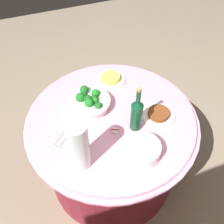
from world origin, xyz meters
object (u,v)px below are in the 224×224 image
Objects in this scene: wine_bottle at (137,114)px; serving_tongs at (62,137)px; broccoli_bowl at (89,102)px; food_plate_stir_fry at (158,114)px; plate_stack at (142,150)px; decorative_fruit_vase at (79,147)px; label_placard_front at (115,130)px; food_plate_fried_egg at (111,79)px.

wine_bottle is 2.31× the size of serving_tongs.
broccoli_bowl reaches higher than food_plate_stir_fry.
plate_stack reaches higher than serving_tongs.
label_placard_front is at bearing -153.10° from decorative_fruit_vase.
wine_bottle is 6.11× the size of label_placard_front.
food_plate_fried_egg is at bearing -68.47° from food_plate_stir_fry.
decorative_fruit_vase is at bearing 66.58° from broccoli_bowl.
serving_tongs is at bearing -9.89° from wine_bottle.
broccoli_bowl is 1.27× the size of food_plate_stir_fry.
broccoli_bowl is 1.92× the size of serving_tongs.
decorative_fruit_vase reaches higher than plate_stack.
plate_stack is (-0.17, 0.47, 0.00)m from broccoli_bowl.
decorative_fruit_vase is 0.27m from serving_tongs.
wine_bottle is 0.48m from serving_tongs.
decorative_fruit_vase reaches higher than wine_bottle.
label_placard_front is at bearing 5.86° from food_plate_stir_fry.
broccoli_bowl is 0.47m from food_plate_stir_fry.
broccoli_bowl is 0.29m from label_placard_front.
label_placard_front reaches higher than food_plate_stir_fry.
food_plate_stir_fry is 1.00× the size of food_plate_fried_egg.
food_plate_fried_egg is at bearing -107.12° from label_placard_front.
decorative_fruit_vase is (0.39, 0.13, 0.03)m from wine_bottle.
label_placard_front is (-0.08, 0.28, -0.01)m from broccoli_bowl.
broccoli_bowl is at bearing -70.47° from plate_stack.
food_plate_stir_fry is (-0.23, -0.23, -0.03)m from plate_stack.
broccoli_bowl is at bearing -113.42° from decorative_fruit_vase.
serving_tongs is (0.24, 0.19, -0.04)m from broccoli_bowl.
plate_stack is at bearing 145.23° from serving_tongs.
food_plate_stir_fry is at bearing 148.40° from broccoli_bowl.
broccoli_bowl is 1.33× the size of plate_stack.
wine_bottle is 1.53× the size of food_plate_fried_egg.
broccoli_bowl is 5.09× the size of label_placard_front.
food_plate_fried_egg is (-0.22, -0.19, -0.03)m from broccoli_bowl.
food_plate_stir_fry is at bearing -164.25° from decorative_fruit_vase.
food_plate_stir_fry is at bearing -174.14° from label_placard_front.
plate_stack is at bearing 76.29° from wine_bottle.
label_placard_front is at bearing 72.88° from food_plate_fried_egg.
food_plate_stir_fry is at bearing 111.53° from food_plate_fried_egg.
food_plate_fried_egg is at bearing -123.59° from decorative_fruit_vase.
wine_bottle reaches higher than food_plate_stir_fry.
plate_stack is 1.44× the size of serving_tongs.
decorative_fruit_vase is at bearing 18.64° from wine_bottle.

